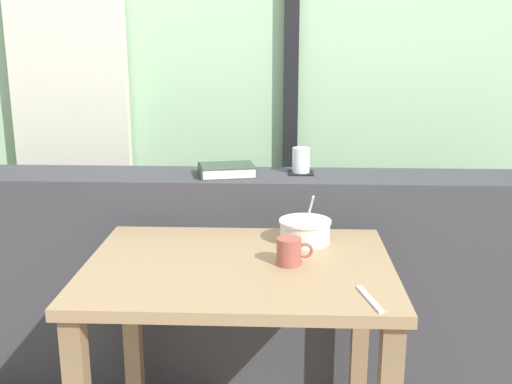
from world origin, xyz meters
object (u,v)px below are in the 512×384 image
at_px(breakfast_table, 239,300).
at_px(closed_book, 226,170).
at_px(juice_glass, 301,161).
at_px(soup_bowl, 305,231).
at_px(coaster_square, 301,173).
at_px(fork_utensil, 370,299).
at_px(ceramic_mug, 290,251).

distance_m(breakfast_table, closed_book, 0.66).
height_order(juice_glass, soup_bowl, juice_glass).
xyz_separation_m(coaster_square, juice_glass, (0.00, 0.00, 0.05)).
relative_size(juice_glass, fork_utensil, 0.59).
bearing_deg(ceramic_mug, closed_book, 112.76).
bearing_deg(ceramic_mug, breakfast_table, 178.34).
distance_m(closed_book, fork_utensil, 0.97).
bearing_deg(juice_glass, coaster_square, 0.00).
xyz_separation_m(breakfast_table, juice_glass, (0.21, 0.63, 0.32)).
xyz_separation_m(breakfast_table, coaster_square, (0.21, 0.63, 0.27)).
relative_size(breakfast_table, closed_book, 3.89).
height_order(juice_glass, ceramic_mug, juice_glass).
bearing_deg(closed_book, coaster_square, 8.57).
height_order(breakfast_table, juice_glass, juice_glass).
relative_size(coaster_square, soup_bowl, 0.56).
bearing_deg(fork_utensil, closed_book, 105.31).
xyz_separation_m(breakfast_table, soup_bowl, (0.21, 0.21, 0.16)).
relative_size(coaster_square, juice_glass, 1.00).
bearing_deg(soup_bowl, closed_book, 128.75).
bearing_deg(breakfast_table, coaster_square, 71.81).
xyz_separation_m(juice_glass, closed_book, (-0.30, -0.04, -0.03)).
distance_m(juice_glass, fork_utensil, 0.92).
distance_m(breakfast_table, ceramic_mug, 0.23).
xyz_separation_m(breakfast_table, ceramic_mug, (0.16, -0.00, 0.17)).
distance_m(closed_book, ceramic_mug, 0.65).
xyz_separation_m(closed_book, fork_utensil, (0.46, -0.84, -0.16)).
bearing_deg(breakfast_table, soup_bowl, 44.65).
bearing_deg(fork_utensil, soup_bowl, 95.39).
bearing_deg(juice_glass, ceramic_mug, -94.48).
distance_m(breakfast_table, fork_utensil, 0.47).
height_order(coaster_square, soup_bowl, soup_bowl).
bearing_deg(ceramic_mug, fork_utensil, -50.00).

